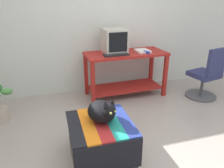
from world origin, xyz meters
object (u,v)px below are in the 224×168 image
at_px(book, 143,51).
at_px(cat, 103,111).
at_px(office_chair, 207,77).
at_px(stapler, 147,52).
at_px(desk, 125,67).
at_px(keyboard, 116,55).
at_px(tv_monitor, 114,41).
at_px(ottoman_with_blanket, 101,140).

bearing_deg(book, cat, -128.42).
height_order(cat, office_chair, office_chair).
xyz_separation_m(office_chair, stapler, (-0.97, 0.34, 0.41)).
distance_m(desk, office_chair, 1.37).
height_order(book, stapler, stapler).
bearing_deg(keyboard, desk, 30.44).
height_order(office_chair, stapler, office_chair).
xyz_separation_m(keyboard, stapler, (0.51, -0.02, 0.01)).
bearing_deg(desk, cat, -120.29).
xyz_separation_m(desk, cat, (-0.76, -1.43, 0.03)).
height_order(tv_monitor, office_chair, tv_monitor).
distance_m(tv_monitor, ottoman_with_blanket, 1.80).
relative_size(book, office_chair, 0.29).
bearing_deg(ottoman_with_blanket, cat, 32.53).
relative_size(ottoman_with_blanket, office_chair, 0.78).
bearing_deg(office_chair, ottoman_with_blanket, 12.19).
distance_m(book, cat, 1.76).
height_order(tv_monitor, keyboard, tv_monitor).
distance_m(tv_monitor, office_chair, 1.66).
bearing_deg(ottoman_with_blanket, book, 52.78).
xyz_separation_m(tv_monitor, keyboard, (-0.03, -0.21, -0.18)).
relative_size(office_chair, stapler, 8.09).
distance_m(keyboard, ottoman_with_blanket, 1.54).
bearing_deg(office_chair, desk, -33.95).
height_order(tv_monitor, cat, tv_monitor).
relative_size(tv_monitor, cat, 0.92).
bearing_deg(desk, office_chair, -23.64).
xyz_separation_m(tv_monitor, ottoman_with_blanket, (-0.61, -1.52, -0.74)).
distance_m(tv_monitor, cat, 1.66).
bearing_deg(ottoman_with_blanket, keyboard, 66.16).
height_order(book, cat, book).
relative_size(ottoman_with_blanket, stapler, 6.28).
bearing_deg(book, tv_monitor, 165.70).
bearing_deg(book, keyboard, -169.43).
distance_m(desk, stapler, 0.43).
bearing_deg(tv_monitor, ottoman_with_blanket, -114.23).
relative_size(desk, stapler, 12.53).
relative_size(desk, tv_monitor, 3.49).
xyz_separation_m(keyboard, office_chair, (1.48, -0.36, -0.40)).
bearing_deg(stapler, desk, 125.14).
distance_m(desk, book, 0.39).
relative_size(book, cat, 0.61).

